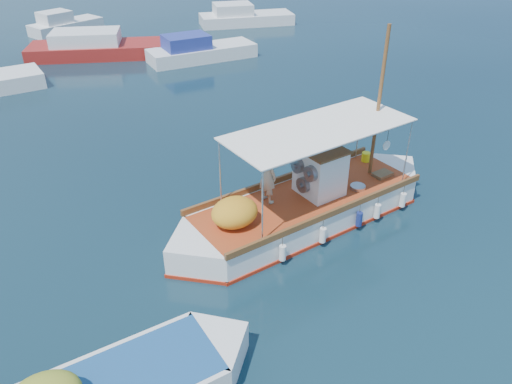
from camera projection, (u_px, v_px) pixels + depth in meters
ground at (284, 226)px, 15.56m from camera, size 160.00×160.00×0.00m
fishing_caique at (304, 207)px, 15.55m from camera, size 9.72×2.83×5.93m
bg_boat_n at (107, 48)px, 31.34m from camera, size 10.37×6.96×1.80m
bg_boat_ne at (199, 52)px, 30.60m from camera, size 6.77×2.85×1.80m
bg_boat_e at (244, 18)px, 38.77m from camera, size 7.58×4.82×1.80m
bg_boat_far_n at (64, 26)px, 36.51m from camera, size 5.48×3.38×1.80m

